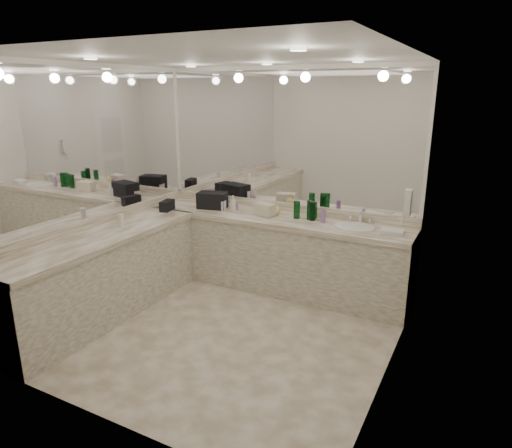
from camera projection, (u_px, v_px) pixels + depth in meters
The scene contains 34 objects.
floor at pixel (223, 330), 4.59m from camera, with size 3.20×3.20×0.00m, color beige.
ceiling at pixel (217, 56), 3.86m from camera, with size 3.20×3.20×0.00m, color white.
wall_back at pixel (286, 179), 5.50m from camera, with size 3.20×0.02×2.60m, color silver.
wall_left at pixel (95, 189), 4.93m from camera, with size 0.02×3.00×2.60m, color silver.
wall_right at pixel (397, 229), 3.51m from camera, with size 0.02×3.00×2.60m, color silver.
vanity_back_base at pixel (275, 255), 5.49m from camera, with size 3.20×0.60×0.84m, color silver.
vanity_back_top at pixel (275, 219), 5.36m from camera, with size 3.20×0.64×0.06m, color white.
vanity_left_base at pixel (102, 279), 4.79m from camera, with size 0.60×2.40×0.84m, color silver.
vanity_left_top at pixel (99, 238), 4.66m from camera, with size 0.64×2.42×0.06m, color white.
backsplash_back at pixel (285, 207), 5.58m from camera, with size 3.20×0.04×0.10m, color white.
backsplash_left at pixel (99, 220), 5.02m from camera, with size 0.04×3.00×0.10m, color white.
mirror_back at pixel (287, 139), 5.35m from camera, with size 3.12×0.01×1.55m, color white.
mirror_left at pixel (91, 145), 4.80m from camera, with size 0.01×2.92×1.55m, color white.
sink at pixel (355, 228), 4.94m from camera, with size 0.44×0.44×0.03m, color white.
faucet at pixel (360, 216), 5.09m from camera, with size 0.24×0.16×0.14m, color silver.
wall_phone at pixel (408, 203), 4.11m from camera, with size 0.06×0.10×0.24m, color white.
door at pixel (378, 281), 3.16m from camera, with size 0.02×0.82×2.10m, color white.
black_toiletry_bag at pixel (212, 200), 5.71m from camera, with size 0.35×0.22×0.20m, color black.
black_bag_spill at pixel (167, 205), 5.60m from camera, with size 0.11×0.24×0.13m, color black.
cream_cosmetic_case at pixel (264, 210), 5.37m from camera, with size 0.24×0.15×0.14m, color beige.
hand_towel at pixel (392, 232), 4.72m from camera, with size 0.23×0.16×0.04m, color white.
lotion_left at pixel (121, 220), 4.93m from camera, with size 0.06×0.06×0.14m, color white.
soap_bottle_a at pixel (233, 203), 5.60m from camera, with size 0.07×0.07×0.19m, color silver.
soap_bottle_b at pixel (222, 203), 5.62m from camera, with size 0.08×0.08×0.18m, color silver.
soap_bottle_c at pixel (275, 208), 5.40m from camera, with size 0.13×0.13×0.17m, color #F4DE81.
green_bottle_0 at pixel (310, 210), 5.21m from camera, with size 0.07×0.07×0.22m, color #0D541D.
green_bottle_1 at pixel (297, 210), 5.26m from camera, with size 0.07×0.07×0.20m, color #0D541D.
green_bottle_2 at pixel (314, 210), 5.26m from camera, with size 0.07×0.07×0.18m, color #0D541D.
green_bottle_3 at pixel (313, 211), 5.16m from camera, with size 0.07×0.07×0.22m, color #0D541D.
amenity_bottle_0 at pixel (201, 203), 5.80m from camera, with size 0.05×0.05×0.09m, color white.
amenity_bottle_1 at pixel (323, 216), 5.09m from camera, with size 0.05×0.05×0.14m, color #9966B2.
amenity_bottle_2 at pixel (270, 211), 5.43m from camera, with size 0.05×0.05×0.08m, color #9966B2.
amenity_bottle_3 at pixel (237, 207), 5.64m from camera, with size 0.04×0.04×0.07m, color #9966B2.
amenity_bottle_4 at pixel (203, 202), 5.84m from camera, with size 0.05×0.05×0.09m, color white.
Camera 1 is at (2.19, -3.48, 2.33)m, focal length 32.00 mm.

